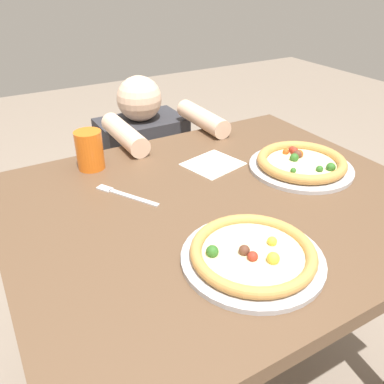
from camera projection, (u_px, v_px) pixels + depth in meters
ground_plane at (213, 375)px, 1.45m from camera, size 8.00×8.00×0.00m
dining_table at (219, 234)px, 1.13m from camera, size 1.11×0.93×0.75m
pizza_near at (253, 254)px, 0.84m from camera, size 0.31×0.31×0.04m
pizza_far at (301, 163)px, 1.21m from camera, size 0.31×0.31×0.04m
drink_cup_colored at (90, 150)px, 1.20m from camera, size 0.08×0.08×0.12m
paper_napkin at (213, 164)px, 1.25m from camera, size 0.19×0.18×0.00m
fork at (124, 195)px, 1.08m from camera, size 0.12×0.18×0.00m
diner_seated at (146, 186)px, 1.79m from camera, size 0.39×0.51×0.91m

